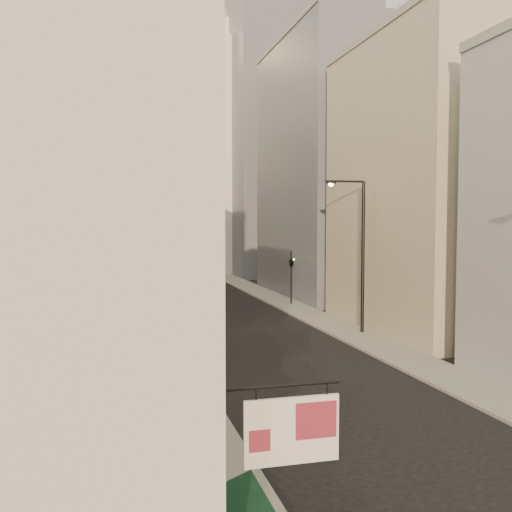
# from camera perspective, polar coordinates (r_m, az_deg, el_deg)

# --- Properties ---
(sidewalk_left) EXTENTS (3.00, 140.00, 0.15)m
(sidewalk_left) POSITION_cam_1_polar(r_m,az_deg,el_deg) (61.08, -11.94, -3.75)
(sidewalk_left) COLOR gray
(sidewalk_left) RESTS_ON ground
(sidewalk_right) EXTENTS (3.00, 140.00, 0.15)m
(sidewalk_right) POSITION_cam_1_polar(r_m,az_deg,el_deg) (63.04, -0.03, -3.46)
(sidewalk_right) COLOR gray
(sidewalk_right) RESTS_ON ground
(near_building_left) EXTENTS (8.30, 23.04, 12.30)m
(near_building_left) POSITION_cam_1_polar(r_m,az_deg,el_deg) (14.73, -21.05, -2.67)
(near_building_left) COLOR brown
(near_building_left) RESTS_ON ground
(left_bldg_beige) EXTENTS (8.00, 12.00, 16.00)m
(left_bldg_beige) POSITION_cam_1_polar(r_m,az_deg,el_deg) (31.68, -19.55, 4.03)
(left_bldg_beige) COLOR gray
(left_bldg_beige) RESTS_ON ground
(left_bldg_grey) EXTENTS (8.00, 16.00, 20.00)m
(left_bldg_grey) POSITION_cam_1_polar(r_m,az_deg,el_deg) (47.70, -17.97, 6.15)
(left_bldg_grey) COLOR gray
(left_bldg_grey) RESTS_ON ground
(left_bldg_tan) EXTENTS (8.00, 18.00, 17.00)m
(left_bldg_tan) POSITION_cam_1_polar(r_m,az_deg,el_deg) (65.62, -17.06, 4.04)
(left_bldg_tan) COLOR tan
(left_bldg_tan) RESTS_ON ground
(left_bldg_wingrid) EXTENTS (8.00, 20.00, 24.00)m
(left_bldg_wingrid) POSITION_cam_1_polar(r_m,az_deg,el_deg) (85.72, -16.55, 6.18)
(left_bldg_wingrid) COLOR gray
(left_bldg_wingrid) RESTS_ON ground
(right_bldg_beige) EXTENTS (8.00, 16.00, 20.00)m
(right_bldg_beige) POSITION_cam_1_polar(r_m,az_deg,el_deg) (41.55, 16.36, 6.63)
(right_bldg_beige) COLOR gray
(right_bldg_beige) RESTS_ON ground
(right_bldg_wingrid) EXTENTS (8.00, 20.00, 26.00)m
(right_bldg_wingrid) POSITION_cam_1_polar(r_m,az_deg,el_deg) (59.77, 6.36, 8.57)
(right_bldg_wingrid) COLOR gray
(right_bldg_wingrid) RESTS_ON ground
(highrise) EXTENTS (21.00, 23.00, 51.20)m
(highrise) POSITION_cam_1_polar(r_m,az_deg,el_deg) (89.78, 3.47, 14.97)
(highrise) COLOR gray
(highrise) RESTS_ON ground
(clock_tower) EXTENTS (14.00, 14.00, 44.90)m
(clock_tower) POSITION_cam_1_polar(r_m,az_deg,el_deg) (98.44, -9.88, 9.16)
(clock_tower) COLOR tan
(clock_tower) RESTS_ON ground
(white_tower) EXTENTS (8.00, 8.00, 41.50)m
(white_tower) POSITION_cam_1_polar(r_m,az_deg,el_deg) (86.49, -1.68, 10.68)
(white_tower) COLOR silver
(white_tower) RESTS_ON ground
(streetlamp_mid) EXTENTS (2.71, 0.42, 10.33)m
(streetlamp_mid) POSITION_cam_1_polar(r_m,az_deg,el_deg) (38.76, 10.28, 0.89)
(streetlamp_mid) COLOR black
(streetlamp_mid) RESTS_ON ground
(traffic_light_left) EXTENTS (0.53, 0.40, 5.00)m
(traffic_light_left) POSITION_cam_1_polar(r_m,az_deg,el_deg) (44.37, -10.84, -2.09)
(traffic_light_left) COLOR black
(traffic_light_left) RESTS_ON ground
(traffic_light_right) EXTENTS (0.63, 0.61, 5.00)m
(traffic_light_right) POSITION_cam_1_polar(r_m,az_deg,el_deg) (51.91, 3.54, -0.72)
(traffic_light_right) COLOR black
(traffic_light_right) RESTS_ON ground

